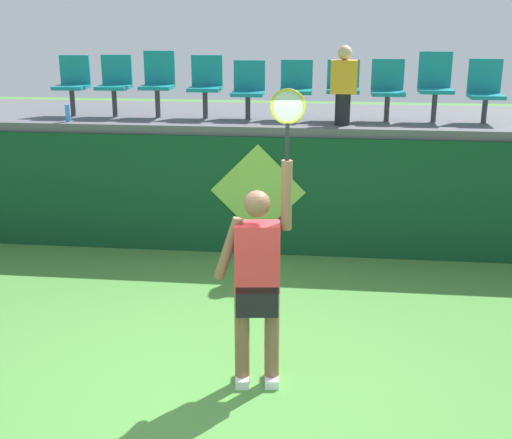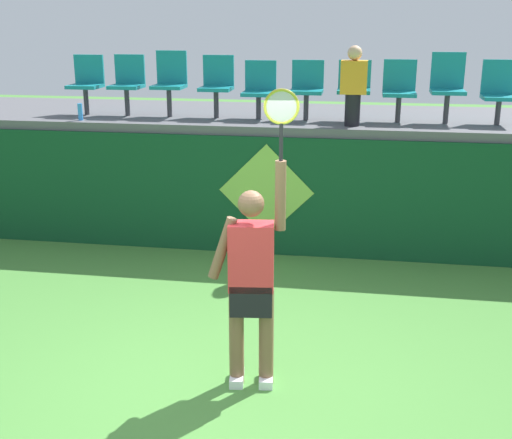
{
  "view_description": "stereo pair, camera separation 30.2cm",
  "coord_description": "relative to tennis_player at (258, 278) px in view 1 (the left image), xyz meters",
  "views": [
    {
      "loc": [
        0.82,
        -4.89,
        3.15
      ],
      "look_at": [
        0.12,
        1.28,
        1.21
      ],
      "focal_mm": 46.48,
      "sensor_mm": 36.0,
      "label": 1
    },
    {
      "loc": [
        1.12,
        -4.85,
        3.15
      ],
      "look_at": [
        0.12,
        1.28,
        1.21
      ],
      "focal_mm": 46.48,
      "sensor_mm": 36.0,
      "label": 2
    }
  ],
  "objects": [
    {
      "name": "spectator_platform",
      "position": [
        -0.25,
        4.55,
        0.67
      ],
      "size": [
        12.11,
        2.45,
        0.12
      ],
      "primitive_type": "cube",
      "color": "#56565B",
      "rests_on": "court_back_wall"
    },
    {
      "name": "tennis_player",
      "position": [
        0.0,
        0.0,
        0.0
      ],
      "size": [
        0.75,
        0.3,
        2.59
      ],
      "color": "white",
      "rests_on": "ground_plane"
    },
    {
      "name": "stadium_chair_6",
      "position": [
        0.72,
        4.09,
        1.19
      ],
      "size": [
        0.44,
        0.42,
        0.81
      ],
      "color": "#38383D",
      "rests_on": "spectator_platform"
    },
    {
      "name": "stadium_chair_4",
      "position": [
        -0.58,
        4.09,
        1.15
      ],
      "size": [
        0.44,
        0.42,
        0.79
      ],
      "color": "#38383D",
      "rests_on": "spectator_platform"
    },
    {
      "name": "wall_signage_mount",
      "position": [
        -0.36,
        3.27,
        -1.0
      ],
      "size": [
        1.27,
        0.01,
        1.52
      ],
      "color": "#0F4223",
      "rests_on": "ground_plane"
    },
    {
      "name": "stadium_chair_8",
      "position": [
        1.95,
        4.1,
        1.24
      ],
      "size": [
        0.44,
        0.42,
        0.92
      ],
      "color": "#38383D",
      "rests_on": "spectator_platform"
    },
    {
      "name": "stadium_chair_2",
      "position": [
        -1.87,
        4.1,
        1.24
      ],
      "size": [
        0.44,
        0.42,
        0.91
      ],
      "color": "#38383D",
      "rests_on": "spectator_platform"
    },
    {
      "name": "stadium_chair_9",
      "position": [
        2.61,
        4.1,
        1.17
      ],
      "size": [
        0.44,
        0.42,
        0.83
      ],
      "color": "#38383D",
      "rests_on": "spectator_platform"
    },
    {
      "name": "ground_plane",
      "position": [
        -0.25,
        -0.27,
        -1.0
      ],
      "size": [
        40.0,
        40.0,
        0.0
      ],
      "primitive_type": "plane",
      "color": "#478438"
    },
    {
      "name": "spectator_0",
      "position": [
        0.72,
        3.64,
        1.26
      ],
      "size": [
        0.34,
        0.2,
        1.02
      ],
      "color": "black",
      "rests_on": "spectator_platform"
    },
    {
      "name": "stadium_chair_7",
      "position": [
        1.32,
        4.09,
        1.18
      ],
      "size": [
        0.44,
        0.42,
        0.82
      ],
      "color": "#38383D",
      "rests_on": "spectator_platform"
    },
    {
      "name": "stadium_chair_5",
      "position": [
        0.08,
        4.09,
        1.18
      ],
      "size": [
        0.44,
        0.42,
        0.8
      ],
      "color": "#38383D",
      "rests_on": "spectator_platform"
    },
    {
      "name": "court_back_wall",
      "position": [
        -0.25,
        3.38,
        -0.2
      ],
      "size": [
        12.11,
        0.2,
        1.61
      ],
      "primitive_type": "cube",
      "color": "#0F4223",
      "rests_on": "ground_plane"
    },
    {
      "name": "stadium_chair_1",
      "position": [
        -2.49,
        4.09,
        1.21
      ],
      "size": [
        0.44,
        0.42,
        0.85
      ],
      "color": "#38383D",
      "rests_on": "spectator_platform"
    },
    {
      "name": "stadium_chair_0",
      "position": [
        -3.11,
        4.09,
        1.2
      ],
      "size": [
        0.44,
        0.42,
        0.84
      ],
      "color": "#38383D",
      "rests_on": "spectator_platform"
    },
    {
      "name": "water_bottle",
      "position": [
        -2.99,
        3.51,
        0.84
      ],
      "size": [
        0.07,
        0.07,
        0.23
      ],
      "primitive_type": "cylinder",
      "color": "#338CE5",
      "rests_on": "spectator_platform"
    },
    {
      "name": "stadium_chair_3",
      "position": [
        -1.19,
        4.09,
        1.21
      ],
      "size": [
        0.44,
        0.42,
        0.86
      ],
      "color": "#38383D",
      "rests_on": "spectator_platform"
    }
  ]
}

